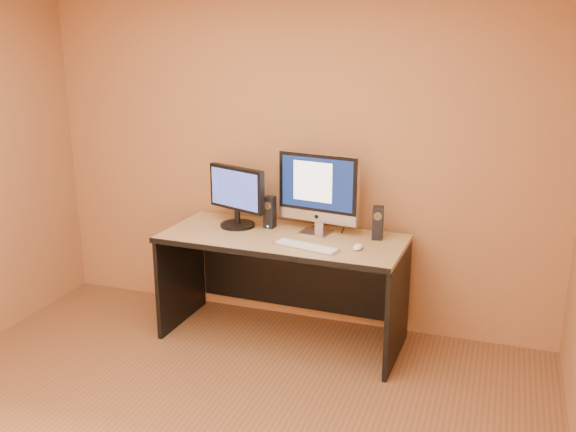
{
  "coord_description": "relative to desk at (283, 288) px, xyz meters",
  "views": [
    {
      "loc": [
        1.51,
        -2.51,
        2.22
      ],
      "look_at": [
        0.13,
        1.47,
        0.98
      ],
      "focal_mm": 40.0,
      "sensor_mm": 36.0,
      "label": 1
    }
  ],
  "objects": [
    {
      "name": "walls",
      "position": [
        -0.06,
        -1.57,
        0.9
      ],
      "size": [
        4.0,
        4.0,
        2.6
      ],
      "primitive_type": null,
      "color": "#95663C",
      "rests_on": "ground"
    },
    {
      "name": "desk",
      "position": [
        0.0,
        0.0,
        0.0
      ],
      "size": [
        1.75,
        0.81,
        0.8
      ],
      "primitive_type": null,
      "rotation": [
        0.0,
        0.0,
        -0.03
      ],
      "color": "tan",
      "rests_on": "ground"
    },
    {
      "name": "imac",
      "position": [
        0.2,
        0.15,
        0.7
      ],
      "size": [
        0.64,
        0.32,
        0.59
      ],
      "primitive_type": null,
      "rotation": [
        0.0,
        0.0,
        -0.15
      ],
      "color": "#B0B0B5",
      "rests_on": "desk"
    },
    {
      "name": "second_monitor",
      "position": [
        -0.4,
        0.12,
        0.63
      ],
      "size": [
        0.58,
        0.42,
        0.45
      ],
      "primitive_type": null,
      "rotation": [
        0.0,
        0.0,
        -0.36
      ],
      "color": "black",
      "rests_on": "desk"
    },
    {
      "name": "speaker_left",
      "position": [
        -0.16,
        0.17,
        0.52
      ],
      "size": [
        0.08,
        0.08,
        0.24
      ],
      "primitive_type": null,
      "rotation": [
        0.0,
        0.0,
        -0.08
      ],
      "color": "black",
      "rests_on": "desk"
    },
    {
      "name": "speaker_right",
      "position": [
        0.65,
        0.16,
        0.52
      ],
      "size": [
        0.08,
        0.09,
        0.24
      ],
      "primitive_type": null,
      "rotation": [
        0.0,
        0.0,
        0.12
      ],
      "color": "black",
      "rests_on": "desk"
    },
    {
      "name": "keyboard",
      "position": [
        0.23,
        -0.18,
        0.41
      ],
      "size": [
        0.48,
        0.23,
        0.02
      ],
      "primitive_type": "cube",
      "rotation": [
        0.0,
        0.0,
        -0.24
      ],
      "color": "silver",
      "rests_on": "desk"
    },
    {
      "name": "mouse",
      "position": [
        0.57,
        -0.1,
        0.42
      ],
      "size": [
        0.06,
        0.11,
        0.04
      ],
      "primitive_type": "ellipsoid",
      "rotation": [
        0.0,
        0.0,
        -0.01
      ],
      "color": "white",
      "rests_on": "desk"
    },
    {
      "name": "cable_a",
      "position": [
        0.37,
        0.32,
        0.4
      ],
      "size": [
        0.04,
        0.24,
        0.01
      ],
      "primitive_type": "cylinder",
      "rotation": [
        1.57,
        0.0,
        0.12
      ],
      "color": "black",
      "rests_on": "desk"
    },
    {
      "name": "cable_b",
      "position": [
        0.17,
        0.33,
        0.4
      ],
      "size": [
        0.1,
        0.18,
        0.01
      ],
      "primitive_type": "cylinder",
      "rotation": [
        1.57,
        0.0,
        -0.49
      ],
      "color": "black",
      "rests_on": "desk"
    }
  ]
}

